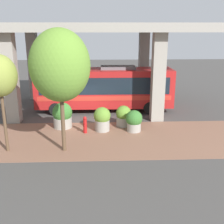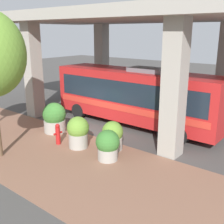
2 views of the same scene
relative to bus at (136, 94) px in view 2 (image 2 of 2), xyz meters
The scene contains 9 objects.
ground_plane 3.91m from the bus, 156.01° to the left, with size 80.00×80.00×0.00m, color #474442.
sidewalk_strip 6.54m from the bus, 167.27° to the left, with size 6.00×40.00×0.02m.
overpass 4.34m from the bus, 56.52° to the left, with size 9.40×18.30×6.84m.
bus is the anchor object (origin of this frame).
fire_hydrant 5.44m from the bus, 165.31° to the left, with size 0.50×0.24×1.12m.
planter_front 4.85m from the bus, behind, with size 1.10×1.10×1.60m.
planter_middle 4.20m from the bus, 161.85° to the right, with size 1.04×1.04×1.44m.
planter_back 5.04m from the bus, 143.92° to the left, with size 1.32×1.32×1.75m.
planter_extra 5.38m from the bus, 159.37° to the right, with size 1.09×1.09×1.43m.
Camera 2 is at (-10.79, -10.68, 5.62)m, focal length 45.00 mm.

